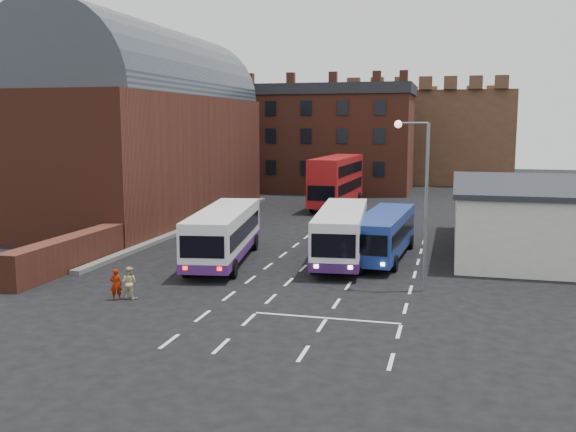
% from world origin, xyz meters
% --- Properties ---
extents(ground, '(180.00, 180.00, 0.00)m').
position_xyz_m(ground, '(0.00, 0.00, 0.00)').
color(ground, black).
extents(railway_station, '(12.00, 28.00, 16.00)m').
position_xyz_m(railway_station, '(-15.50, 21.00, 7.64)').
color(railway_station, '#602B1E').
rests_on(railway_station, ground).
extents(forecourt_wall, '(1.20, 10.00, 1.80)m').
position_xyz_m(forecourt_wall, '(-10.20, 2.00, 0.90)').
color(forecourt_wall, '#602B1E').
rests_on(forecourt_wall, ground).
extents(cream_building, '(10.40, 16.40, 4.25)m').
position_xyz_m(cream_building, '(15.00, 14.00, 2.16)').
color(cream_building, beige).
rests_on(cream_building, ground).
extents(brick_terrace, '(22.00, 10.00, 11.00)m').
position_xyz_m(brick_terrace, '(-6.00, 46.00, 5.50)').
color(brick_terrace, brown).
rests_on(brick_terrace, ground).
extents(castle_keep, '(22.00, 22.00, 12.00)m').
position_xyz_m(castle_keep, '(6.00, 66.00, 6.00)').
color(castle_keep, brown).
rests_on(castle_keep, ground).
extents(bus_white_outbound, '(4.21, 11.28, 3.01)m').
position_xyz_m(bus_white_outbound, '(-2.78, 6.18, 1.78)').
color(bus_white_outbound, white).
rests_on(bus_white_outbound, ground).
extents(bus_white_inbound, '(3.57, 11.11, 2.98)m').
position_xyz_m(bus_white_inbound, '(3.66, 8.16, 1.76)').
color(bus_white_inbound, silver).
rests_on(bus_white_inbound, ground).
extents(bus_blue, '(2.94, 9.96, 2.68)m').
position_xyz_m(bus_blue, '(6.00, 9.24, 1.58)').
color(bus_blue, navy).
rests_on(bus_blue, ground).
extents(bus_red_double, '(3.41, 12.00, 4.76)m').
position_xyz_m(bus_red_double, '(-0.83, 31.40, 2.53)').
color(bus_red_double, '#A61415').
rests_on(bus_red_double, ground).
extents(street_lamp, '(1.63, 0.35, 7.99)m').
position_xyz_m(street_lamp, '(8.32, 2.34, 4.82)').
color(street_lamp, slate).
rests_on(street_lamp, ground).
extents(pedestrian_red, '(0.62, 0.56, 1.43)m').
position_xyz_m(pedestrian_red, '(-4.68, -2.68, 0.72)').
color(pedestrian_red, '#891601').
rests_on(pedestrian_red, ground).
extents(pedestrian_beige, '(0.76, 0.62, 1.47)m').
position_xyz_m(pedestrian_beige, '(-4.19, -2.33, 0.74)').
color(pedestrian_beige, '#CFC183').
rests_on(pedestrian_beige, ground).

